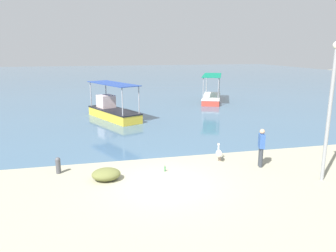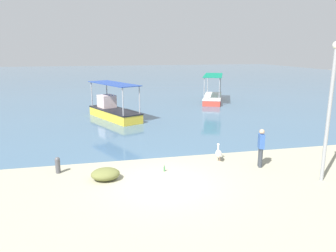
% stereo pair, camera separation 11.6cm
% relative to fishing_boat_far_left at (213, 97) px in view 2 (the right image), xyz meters
% --- Properties ---
extents(ground, '(120.00, 120.00, 0.00)m').
position_rel_fishing_boat_far_left_xyz_m(ground, '(-8.90, -18.53, -0.49)').
color(ground, '#A29E84').
extents(harbor_water, '(110.00, 90.00, 0.00)m').
position_rel_fishing_boat_far_left_xyz_m(harbor_water, '(-8.90, 29.47, -0.49)').
color(harbor_water, '#42637E').
rests_on(harbor_water, ground).
extents(fishing_boat_far_left, '(3.80, 6.09, 2.59)m').
position_rel_fishing_boat_far_left_xyz_m(fishing_boat_far_left, '(0.00, 0.00, 0.00)').
color(fishing_boat_far_left, '#C04033').
rests_on(fishing_boat_far_left, harbor_water).
extents(fishing_boat_far_right, '(3.66, 5.52, 2.61)m').
position_rel_fishing_boat_far_left_xyz_m(fishing_boat_far_right, '(-9.97, -5.88, 0.13)').
color(fishing_boat_far_right, gold).
rests_on(fishing_boat_far_right, harbor_water).
extents(pelican, '(0.39, 0.80, 0.80)m').
position_rel_fishing_boat_far_left_xyz_m(pelican, '(-5.90, -16.56, -0.12)').
color(pelican, '#E0997A').
rests_on(pelican, ground).
extents(lamp_post, '(0.28, 0.28, 5.30)m').
position_rel_fishing_boat_far_left_xyz_m(lamp_post, '(-2.81, -19.61, 2.51)').
color(lamp_post, gray).
rests_on(lamp_post, ground).
extents(mooring_bollard, '(0.21, 0.21, 0.69)m').
position_rel_fishing_boat_far_left_xyz_m(mooring_bollard, '(-12.95, -16.48, -0.12)').
color(mooring_bollard, '#47474C').
rests_on(mooring_bollard, ground).
extents(fisherman_standing, '(0.33, 0.45, 1.69)m').
position_rel_fishing_boat_far_left_xyz_m(fisherman_standing, '(-4.41, -17.67, 0.41)').
color(fisherman_standing, '#333840').
rests_on(fisherman_standing, ground).
extents(net_pile, '(1.13, 0.96, 0.47)m').
position_rel_fishing_boat_far_left_xyz_m(net_pile, '(-11.06, -17.65, -0.26)').
color(net_pile, olive).
rests_on(net_pile, ground).
extents(glass_bottle, '(0.07, 0.07, 0.27)m').
position_rel_fishing_boat_far_left_xyz_m(glass_bottle, '(-8.61, -17.28, -0.39)').
color(glass_bottle, '#3F7F4C').
rests_on(glass_bottle, ground).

